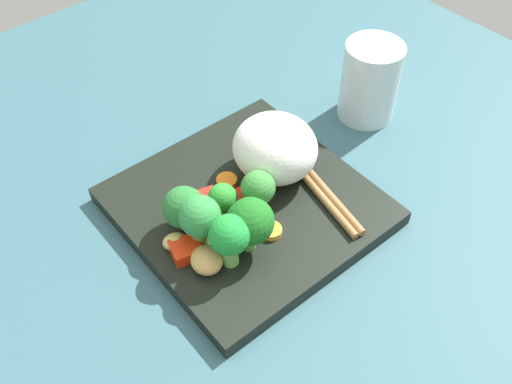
# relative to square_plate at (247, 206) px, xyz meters

# --- Properties ---
(ground_plane) EXTENTS (1.10, 1.10, 0.02)m
(ground_plane) POSITION_rel_square_plate_xyz_m (0.00, 0.00, -0.02)
(ground_plane) COLOR #345C67
(square_plate) EXTENTS (0.27, 0.27, 0.02)m
(square_plate) POSITION_rel_square_plate_xyz_m (0.00, 0.00, 0.00)
(square_plate) COLOR black
(square_plate) RESTS_ON ground_plane
(rice_mound) EXTENTS (0.12, 0.12, 0.08)m
(rice_mound) POSITION_rel_square_plate_xyz_m (-0.06, -0.01, 0.05)
(rice_mound) COLOR white
(rice_mound) RESTS_ON square_plate
(broccoli_floret_0) EXTENTS (0.03, 0.03, 0.05)m
(broccoli_floret_0) POSITION_rel_square_plate_xyz_m (0.03, 0.00, 0.04)
(broccoli_floret_0) COLOR #84B856
(broccoli_floret_0) RESTS_ON square_plate
(broccoli_floret_1) EXTENTS (0.04, 0.04, 0.07)m
(broccoli_floret_1) POSITION_rel_square_plate_xyz_m (0.08, 0.02, 0.05)
(broccoli_floret_1) COLOR #649C40
(broccoli_floret_1) RESTS_ON square_plate
(broccoli_floret_2) EXTENTS (0.04, 0.04, 0.07)m
(broccoli_floret_2) POSITION_rel_square_plate_xyz_m (0.07, 0.05, 0.05)
(broccoli_floret_2) COLOR #77C05E
(broccoli_floret_2) RESTS_ON square_plate
(broccoli_floret_3) EXTENTS (0.04, 0.04, 0.06)m
(broccoli_floret_3) POSITION_rel_square_plate_xyz_m (0.00, 0.02, 0.05)
(broccoli_floret_3) COLOR #74B159
(broccoli_floret_3) RESTS_ON square_plate
(broccoli_floret_4) EXTENTS (0.05, 0.05, 0.06)m
(broccoli_floret_4) POSITION_rel_square_plate_xyz_m (0.08, -0.01, 0.04)
(broccoli_floret_4) COLOR #65993B
(broccoli_floret_4) RESTS_ON square_plate
(broccoli_floret_5) EXTENTS (0.05, 0.05, 0.07)m
(broccoli_floret_5) POSITION_rel_square_plate_xyz_m (0.04, 0.05, 0.05)
(broccoli_floret_5) COLOR #5B9542
(broccoli_floret_5) RESTS_ON square_plate
(carrot_slice_0) EXTENTS (0.03, 0.03, 0.01)m
(carrot_slice_0) POSITION_rel_square_plate_xyz_m (0.01, 0.05, 0.01)
(carrot_slice_0) COLOR gold
(carrot_slice_0) RESTS_ON square_plate
(carrot_slice_1) EXTENTS (0.04, 0.04, 0.01)m
(carrot_slice_1) POSITION_rel_square_plate_xyz_m (0.02, -0.02, 0.01)
(carrot_slice_1) COLOR orange
(carrot_slice_1) RESTS_ON square_plate
(carrot_slice_2) EXTENTS (0.03, 0.03, 0.01)m
(carrot_slice_2) POSITION_rel_square_plate_xyz_m (0.06, -0.00, 0.01)
(carrot_slice_2) COLOR orange
(carrot_slice_2) RESTS_ON square_plate
(carrot_slice_3) EXTENTS (0.03, 0.03, 0.00)m
(carrot_slice_3) POSITION_rel_square_plate_xyz_m (0.05, 0.02, 0.01)
(carrot_slice_3) COLOR gold
(carrot_slice_3) RESTS_ON square_plate
(carrot_slice_4) EXTENTS (0.03, 0.03, 0.01)m
(carrot_slice_4) POSITION_rel_square_plate_xyz_m (0.00, -0.04, 0.01)
(carrot_slice_4) COLOR orange
(carrot_slice_4) RESTS_ON square_plate
(pepper_chunk_0) EXTENTS (0.04, 0.04, 0.02)m
(pepper_chunk_0) POSITION_rel_square_plate_xyz_m (0.10, 0.02, 0.02)
(pepper_chunk_0) COLOR red
(pepper_chunk_0) RESTS_ON square_plate
(pepper_chunk_1) EXTENTS (0.03, 0.02, 0.02)m
(pepper_chunk_1) POSITION_rel_square_plate_xyz_m (0.01, 0.00, 0.02)
(pepper_chunk_1) COLOR red
(pepper_chunk_1) RESTS_ON square_plate
(pepper_chunk_2) EXTENTS (0.04, 0.04, 0.02)m
(pepper_chunk_2) POSITION_rel_square_plate_xyz_m (0.04, -0.02, 0.02)
(pepper_chunk_2) COLOR red
(pepper_chunk_2) RESTS_ON square_plate
(chicken_piece_0) EXTENTS (0.03, 0.04, 0.02)m
(chicken_piece_0) POSITION_rel_square_plate_xyz_m (-0.01, 0.01, 0.02)
(chicken_piece_0) COLOR tan
(chicken_piece_0) RESTS_ON square_plate
(chicken_piece_1) EXTENTS (0.03, 0.03, 0.02)m
(chicken_piece_1) POSITION_rel_square_plate_xyz_m (0.10, -0.00, 0.02)
(chicken_piece_1) COLOR tan
(chicken_piece_1) RESTS_ON square_plate
(chicken_piece_2) EXTENTS (0.04, 0.04, 0.02)m
(chicken_piece_2) POSITION_rel_square_plate_xyz_m (0.09, 0.04, 0.02)
(chicken_piece_2) COLOR tan
(chicken_piece_2) RESTS_ON square_plate
(chicken_piece_3) EXTENTS (0.03, 0.03, 0.02)m
(chicken_piece_3) POSITION_rel_square_plate_xyz_m (0.03, 0.03, 0.02)
(chicken_piece_3) COLOR tan
(chicken_piece_3) RESTS_ON square_plate
(chopstick_pair) EXTENTS (0.06, 0.21, 0.01)m
(chopstick_pair) POSITION_rel_square_plate_xyz_m (-0.08, 0.02, 0.01)
(chopstick_pair) COLOR olive
(chopstick_pair) RESTS_ON square_plate
(drinking_glass) EXTENTS (0.08, 0.08, 0.11)m
(drinking_glass) POSITION_rel_square_plate_xyz_m (-0.24, -0.03, 0.04)
(drinking_glass) COLOR silver
(drinking_glass) RESTS_ON ground_plane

